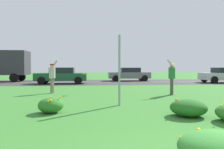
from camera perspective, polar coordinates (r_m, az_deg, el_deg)
ground_plane at (r=11.72m, az=3.26°, el=-5.09°), size 120.00×120.00×0.00m
highway_strip at (r=21.36m, az=-0.55°, el=-2.03°), size 120.00×8.26×0.01m
highway_center_stripe at (r=21.36m, az=-0.55°, el=-2.01°), size 120.00×0.16×0.00m
daylily_clump_mid_right at (r=6.55m, az=19.80°, el=-8.40°), size 1.05×0.99×0.51m
daylily_clump_mid_center at (r=3.64m, az=26.53°, el=-16.98°), size 1.18×0.99×0.46m
daylily_clump_front_right at (r=6.90m, az=-16.09°, el=-7.92°), size 0.78×0.78×0.52m
sign_post_near_path at (r=7.87m, az=1.99°, el=1.15°), size 0.07×0.10×2.61m
person_thrower_red_cap_gray_shirt at (r=12.18m, az=-15.75°, el=-0.18°), size 0.47×0.52×1.86m
person_catcher_green_shirt at (r=11.45m, az=15.74°, el=-0.36°), size 0.50×0.52×1.85m
frisbee_orange at (r=11.57m, az=-7.28°, el=0.18°), size 0.28×0.28×0.08m
car_gray_center_left at (r=23.45m, az=4.64°, el=0.10°), size 4.50×2.00×1.45m
car_dark_green_center_right at (r=19.60m, az=-13.37°, el=-0.25°), size 4.50×2.00×1.45m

